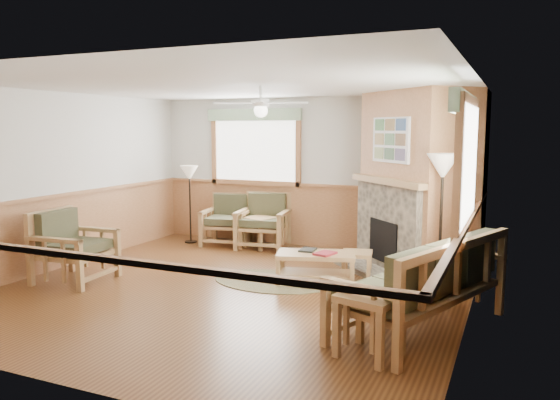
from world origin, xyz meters
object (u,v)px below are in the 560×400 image
at_px(armchair_back_left, 227,220).
at_px(floor_lamp_left, 190,204).
at_px(floor_lamp_right, 441,223).
at_px(armchair_back_right, 263,221).
at_px(sofa, 420,283).
at_px(end_table_sofa, 370,325).
at_px(footstool, 357,264).
at_px(end_table_chairs, 260,232).
at_px(coffee_table, 316,268).
at_px(armchair_left, 75,246).

xyz_separation_m(armchair_back_left, floor_lamp_left, (-0.70, -0.16, 0.27)).
height_order(floor_lamp_left, floor_lamp_right, floor_lamp_right).
bearing_deg(armchair_back_right, floor_lamp_right, -34.38).
relative_size(sofa, armchair_back_left, 2.40).
relative_size(end_table_sofa, footstool, 1.41).
distance_m(end_table_sofa, floor_lamp_left, 5.82).
bearing_deg(end_table_chairs, end_table_sofa, -52.07).
bearing_deg(end_table_chairs, footstool, -29.34).
xyz_separation_m(coffee_table, end_table_chairs, (-1.71, 1.76, 0.06)).
bearing_deg(floor_lamp_left, armchair_left, -90.65).
bearing_deg(coffee_table, end_table_chairs, 117.69).
relative_size(sofa, floor_lamp_left, 1.51).
relative_size(coffee_table, floor_lamp_left, 0.74).
bearing_deg(footstool, coffee_table, -128.28).
distance_m(end_table_sofa, floor_lamp_right, 2.50).
height_order(end_table_chairs, end_table_sofa, end_table_sofa).
height_order(footstool, floor_lamp_left, floor_lamp_left).
bearing_deg(armchair_back_right, armchair_back_left, 170.38).
relative_size(sofa, end_table_sofa, 3.66).
distance_m(armchair_left, floor_lamp_right, 5.04).
relative_size(coffee_table, end_table_sofa, 1.78).
relative_size(armchair_left, floor_lamp_left, 0.69).
height_order(end_table_sofa, footstool, end_table_sofa).
distance_m(armchair_back_right, end_table_chairs, 0.22).
height_order(end_table_sofa, floor_lamp_left, floor_lamp_left).
bearing_deg(floor_lamp_left, end_table_sofa, -40.35).
xyz_separation_m(sofa, armchair_back_right, (-3.29, 3.03, -0.02)).
xyz_separation_m(armchair_back_left, end_table_chairs, (0.70, -0.04, -0.18)).
relative_size(sofa, armchair_left, 2.20).
bearing_deg(sofa, end_table_sofa, 1.68).
bearing_deg(floor_lamp_left, armchair_back_right, 6.39).
bearing_deg(floor_lamp_right, end_table_chairs, 156.16).
relative_size(armchair_back_right, floor_lamp_left, 0.66).
xyz_separation_m(sofa, armchair_back_left, (-4.04, 3.03, -0.05)).
distance_m(armchair_back_left, end_table_chairs, 0.73).
height_order(coffee_table, floor_lamp_right, floor_lamp_right).
xyz_separation_m(sofa, coffee_table, (-1.62, 1.22, -0.29)).
relative_size(armchair_back_left, coffee_table, 0.85).
bearing_deg(armchair_left, coffee_table, -72.56).
distance_m(sofa, coffee_table, 2.05).
xyz_separation_m(coffee_table, end_table_sofa, (1.31, -2.12, 0.09)).
bearing_deg(end_table_sofa, floor_lamp_right, 82.48).
bearing_deg(footstool, armchair_back_right, 149.24).
height_order(armchair_back_left, coffee_table, armchair_back_left).
relative_size(armchair_back_left, floor_lamp_right, 0.50).
height_order(sofa, armchair_back_right, sofa).
height_order(end_table_chairs, floor_lamp_right, floor_lamp_right).
relative_size(coffee_table, footstool, 2.52).
bearing_deg(end_table_chairs, armchair_back_left, 176.46).
relative_size(armchair_back_left, floor_lamp_left, 0.63).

